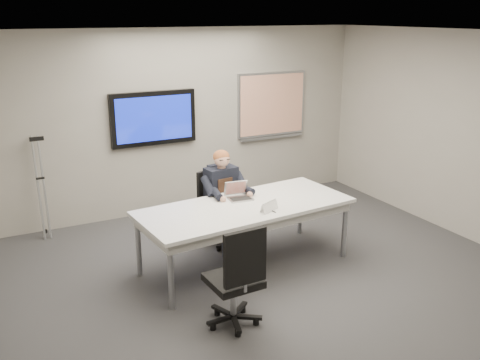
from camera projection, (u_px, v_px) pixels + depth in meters
name	position (u px, v px, depth m)	size (l,w,h in m)	color
floor	(284.00, 288.00, 6.11)	(6.00, 6.00, 0.02)	#353537
ceiling	(291.00, 34.00, 5.26)	(6.00, 6.00, 0.02)	silver
wall_back	(184.00, 121.00, 8.23)	(6.00, 0.02, 2.80)	gray
conference_table	(245.00, 212.00, 6.44)	(2.66, 1.28, 0.80)	white
tv_display	(154.00, 118.00, 7.94)	(1.30, 0.09, 0.80)	black
whiteboard	(272.00, 105.00, 8.84)	(1.25, 0.08, 1.10)	#999BA1
office_chair_far	(218.00, 221.00, 7.19)	(0.62, 0.62, 1.01)	black
office_chair_near	(236.00, 295.00, 5.27)	(0.54, 0.54, 1.10)	black
seated_person	(227.00, 212.00, 6.92)	(0.43, 0.74, 1.33)	#1E2132
crutch	(41.00, 185.00, 7.30)	(0.20, 0.33, 1.49)	#B2B6BB
laptop	(238.00, 194.00, 6.63)	(0.32, 0.31, 0.21)	#ACACAE
name_tent	(269.00, 206.00, 6.22)	(0.28, 0.08, 0.11)	white
pen	(272.00, 211.00, 6.21)	(0.01, 0.01, 0.15)	black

